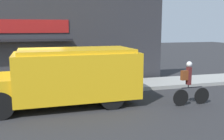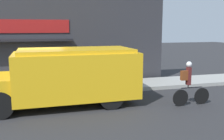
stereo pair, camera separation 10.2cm
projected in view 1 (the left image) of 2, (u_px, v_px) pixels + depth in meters
ground_plane at (34, 99)px, 10.94m from camera, size 70.00×70.00×0.00m
sidewalk at (34, 91)px, 11.93m from camera, size 28.00×2.11×0.18m
storefront at (32, 38)px, 12.86m from camera, size 13.89×0.92×4.84m
school_bus at (65, 76)px, 9.84m from camera, size 6.12×2.73×2.16m
cyclist at (189, 84)px, 9.91m from camera, size 1.57×0.21×1.70m
trash_bin at (88, 74)px, 13.16m from camera, size 0.56×0.56×0.94m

